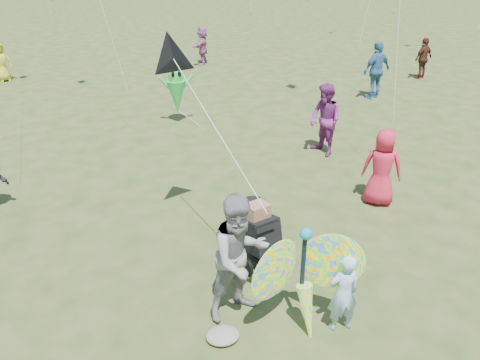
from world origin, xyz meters
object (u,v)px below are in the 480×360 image
Objects in this scene: child_girl at (343,293)px; crowd_a at (382,167)px; crowd_c at (376,70)px; alien_kite at (177,91)px; crowd_j at (202,45)px; butterfly_kite at (305,281)px; adult_man at (240,257)px; crowd_g at (1,62)px; crowd_h at (423,58)px; jogging_stroller at (256,227)px; crowd_e at (325,120)px.

child_girl is 3.82m from crowd_a.
crowd_c is 6.97m from alien_kite.
crowd_j is 16.62m from butterfly_kite.
adult_man is 16.17m from crowd_j.
crowd_h reaches higher than crowd_g.
child_girl is 0.73× the size of crowd_j.
jogging_stroller is (-9.49, -10.32, -0.18)m from crowd_h.
butterfly_kite is at bearing 79.18° from crowd_a.
crowd_e is at bearing 30.91° from crowd_j.
crowd_h is (6.58, 9.01, 0.00)m from crowd_a.
crowd_e reaches higher than crowd_h.
crowd_h is at bearing 28.78° from adult_man.
alien_kite reaches higher than crowd_g.
crowd_g is (-9.56, 12.24, -0.05)m from crowd_a.
crowd_e reaches higher than crowd_a.
crowd_a is at bearing 44.60° from crowd_c.
crowd_j is at bearing -72.25° from crowd_c.
child_girl is at bearing -46.80° from adult_man.
crowd_j is (-4.96, 6.67, -0.15)m from crowd_c.
butterfly_kite is (-1.18, -16.58, -0.00)m from crowd_j.
butterfly_kite is at bearing -103.64° from jogging_stroller.
adult_man is 1.26× the size of crowd_g.
alien_kite is at bearing -3.54° from crowd_h.
crowd_g is 16.46m from crowd_h.
jogging_stroller is at bearing 33.37° from crowd_c.
crowd_a is 13.65m from crowd_j.
crowd_h reaches higher than child_girl.
crowd_h is 15.19m from butterfly_kite.
adult_man is 1.33m from jogging_stroller.
crowd_c is 1.08× the size of crowd_e.
crowd_e is at bearing 37.07° from adult_man.
crowd_a is at bearing -80.76° from crowd_g.
child_girl is 0.75× the size of crowd_h.
crowd_e reaches higher than child_girl.
child_girl is 0.62× the size of crowd_c.
crowd_j reaches higher than crowd_h.
butterfly_kite reaches higher than crowd_a.
alien_kite reaches higher than butterfly_kite.
alien_kite is at bearing -75.33° from crowd_g.
adult_man reaches higher than jogging_stroller.
child_girl is 16.70m from crowd_j.
crowd_e is 1.12× the size of crowd_h.
adult_man is at bearing -27.95° from child_girl.
adult_man reaches higher than crowd_e.
crowd_g is at bearing -20.97° from crowd_a.
alien_kite is at bearing 73.44° from jogging_stroller.
crowd_g is (-7.37, 15.36, 0.15)m from child_girl.
child_girl is at bearing 32.71° from crowd_h.
crowd_e reaches higher than butterfly_kite.
crowd_g is 0.83× the size of butterfly_kite.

